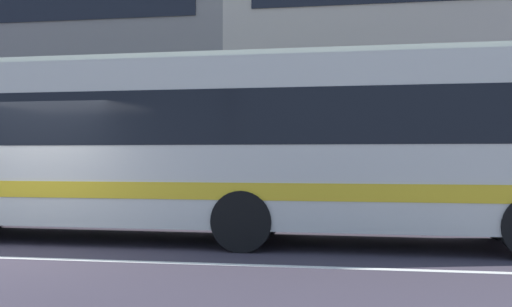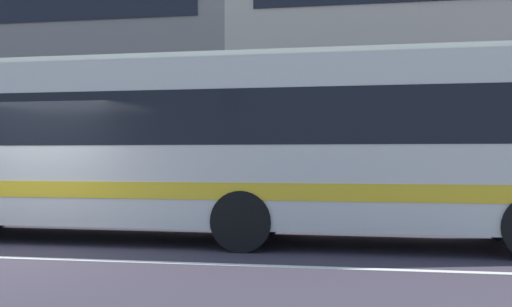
# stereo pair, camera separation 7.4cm
# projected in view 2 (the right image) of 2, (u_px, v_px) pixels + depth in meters

# --- Properties ---
(ground_plane) EXTENTS (160.00, 160.00, 0.00)m
(ground_plane) POSITION_uv_depth(u_px,v_px,m) (1.00, 257.00, 9.27)
(ground_plane) COLOR #38323C
(lane_centre_line) EXTENTS (60.00, 0.16, 0.01)m
(lane_centre_line) POSITION_uv_depth(u_px,v_px,m) (1.00, 257.00, 9.27)
(lane_centre_line) COLOR silver
(lane_centre_line) RESTS_ON ground_plane
(hedge_row_far) EXTENTS (13.07, 1.10, 0.76)m
(hedge_row_far) POSITION_uv_depth(u_px,v_px,m) (140.00, 203.00, 15.18)
(hedge_row_far) COLOR #225329
(hedge_row_far) RESTS_ON ground_plane
(apartment_block_left) EXTENTS (21.55, 11.64, 12.40)m
(apartment_block_left) POSITION_uv_depth(u_px,v_px,m) (13.00, 50.00, 26.27)
(apartment_block_left) COLOR gray
(apartment_block_left) RESTS_ON ground_plane
(transit_bus) EXTENTS (12.54, 2.79, 3.31)m
(transit_bus) POSITION_uv_depth(u_px,v_px,m) (213.00, 142.00, 11.10)
(transit_bus) COLOR beige
(transit_bus) RESTS_ON ground_plane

